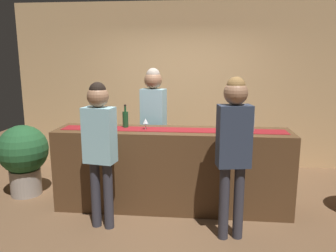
{
  "coord_description": "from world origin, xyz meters",
  "views": [
    {
      "loc": [
        0.36,
        -4.08,
        1.93
      ],
      "look_at": [
        -0.06,
        0.0,
        1.09
      ],
      "focal_mm": 35.5,
      "sensor_mm": 36.0,
      "label": 1
    }
  ],
  "objects": [
    {
      "name": "ground_plane",
      "position": [
        0.0,
        0.0,
        0.0
      ],
      "size": [
        10.0,
        10.0,
        0.0
      ],
      "primitive_type": "plane",
      "color": "brown"
    },
    {
      "name": "back_wall",
      "position": [
        0.0,
        1.9,
        1.45
      ],
      "size": [
        6.0,
        0.12,
        2.9
      ],
      "primitive_type": "cube",
      "color": "tan",
      "rests_on": "ground"
    },
    {
      "name": "bar_counter",
      "position": [
        0.0,
        0.0,
        0.52
      ],
      "size": [
        2.98,
        0.6,
        1.04
      ],
      "primitive_type": "cube",
      "color": "#543821",
      "rests_on": "ground"
    },
    {
      "name": "counter_runner_cloth",
      "position": [
        0.0,
        0.0,
        1.05
      ],
      "size": [
        2.83,
        0.28,
        0.01
      ],
      "primitive_type": "cube",
      "color": "maroon",
      "rests_on": "bar_counter"
    },
    {
      "name": "wine_bottle_green",
      "position": [
        -0.62,
        0.08,
        1.16
      ],
      "size": [
        0.07,
        0.07,
        0.3
      ],
      "color": "#194723",
      "rests_on": "bar_counter"
    },
    {
      "name": "wine_bottle_clear",
      "position": [
        0.98,
        0.03,
        1.16
      ],
      "size": [
        0.07,
        0.07,
        0.3
      ],
      "color": "#B2C6C1",
      "rests_on": "bar_counter"
    },
    {
      "name": "wine_glass_near_customer",
      "position": [
        -1.1,
        -0.03,
        1.15
      ],
      "size": [
        0.07,
        0.07,
        0.14
      ],
      "color": "silver",
      "rests_on": "bar_counter"
    },
    {
      "name": "wine_glass_mid_counter",
      "position": [
        -0.34,
        -0.02,
        1.15
      ],
      "size": [
        0.07,
        0.07,
        0.14
      ],
      "color": "silver",
      "rests_on": "bar_counter"
    },
    {
      "name": "wine_glass_far_end",
      "position": [
        -0.92,
        0.03,
        1.15
      ],
      "size": [
        0.07,
        0.07,
        0.14
      ],
      "color": "silver",
      "rests_on": "bar_counter"
    },
    {
      "name": "bartender",
      "position": [
        -0.33,
        0.58,
        1.13
      ],
      "size": [
        0.38,
        0.27,
        1.8
      ],
      "rotation": [
        0.0,
        0.0,
        2.91
      ],
      "color": "#26262B",
      "rests_on": "ground"
    },
    {
      "name": "customer_sipping",
      "position": [
        0.7,
        -0.7,
        1.09
      ],
      "size": [
        0.37,
        0.26,
        1.75
      ],
      "rotation": [
        0.0,
        0.0,
        0.17
      ],
      "color": "#33333D",
      "rests_on": "ground"
    },
    {
      "name": "customer_browsing",
      "position": [
        -0.76,
        -0.6,
        1.04
      ],
      "size": [
        0.37,
        0.26,
        1.68
      ],
      "rotation": [
        0.0,
        0.0,
        -0.18
      ],
      "color": "#33333D",
      "rests_on": "ground"
    },
    {
      "name": "potted_plant_tall",
      "position": [
        -2.14,
        0.22,
        0.59
      ],
      "size": [
        0.69,
        0.69,
        1.01
      ],
      "color": "#9E9389",
      "rests_on": "ground"
    }
  ]
}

